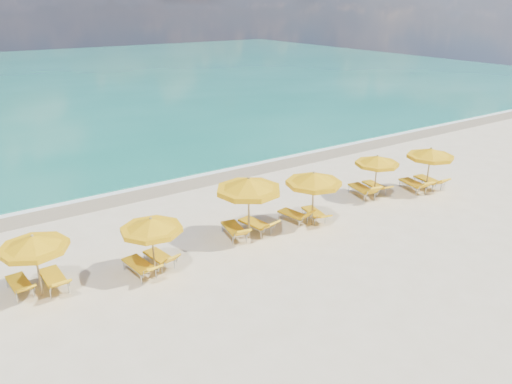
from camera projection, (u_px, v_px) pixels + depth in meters
ground_plane at (276, 230)px, 20.54m from camera, size 120.00×120.00×0.00m
ocean at (30, 82)px, 57.58m from camera, size 120.00×80.00×0.30m
wet_sand_band at (193, 180)px, 26.25m from camera, size 120.00×2.60×0.01m
foam_line at (186, 176)px, 26.87m from camera, size 120.00×1.20×0.03m
whitecap_near at (33, 155)px, 30.51m from camera, size 14.00×0.36×0.05m
whitecap_far at (187, 109)px, 43.25m from camera, size 18.00×0.30×0.05m
umbrella_2 at (33, 244)px, 15.33m from camera, size 2.37×2.37×2.17m
umbrella_3 at (151, 226)px, 16.60m from camera, size 2.51×2.51×2.14m
umbrella_4 at (249, 186)px, 19.05m from camera, size 3.04×3.04×2.59m
umbrella_5 at (314, 180)px, 20.34m from camera, size 2.59×2.59×2.35m
umbrella_6 at (377, 161)px, 23.42m from camera, size 2.11×2.11×2.09m
umbrella_7 at (431, 154)px, 24.02m from camera, size 2.30×2.30×2.26m
lounger_2_left at (20, 287)px, 16.04m from camera, size 0.70×1.77×0.74m
lounger_2_right at (54, 282)px, 16.32m from camera, size 0.70×1.94×0.81m
lounger_3_left at (140, 269)px, 17.11m from camera, size 0.84×1.93×0.79m
lounger_3_right at (160, 260)px, 17.72m from camera, size 0.81×1.75×0.79m
lounger_4_left at (234, 232)px, 19.79m from camera, size 0.98×1.99×0.84m
lounger_4_right at (256, 227)px, 20.25m from camera, size 0.93×1.94×0.84m
lounger_5_left at (294, 217)px, 21.19m from camera, size 0.86×1.77×0.82m
lounger_5_right at (314, 216)px, 21.41m from camera, size 0.89×1.83×0.64m
lounger_6_left at (362, 192)px, 23.90m from camera, size 1.03×2.05×0.92m
lounger_6_right at (375, 188)px, 24.50m from camera, size 0.88×1.86×0.68m
lounger_7_left at (413, 187)px, 24.64m from camera, size 1.02×2.01×0.86m
lounger_7_right at (428, 183)px, 25.12m from camera, size 0.90×2.00×0.83m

